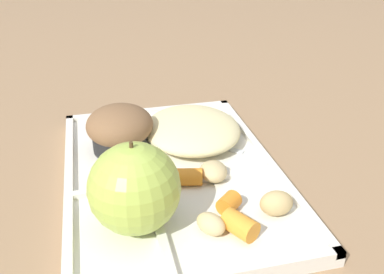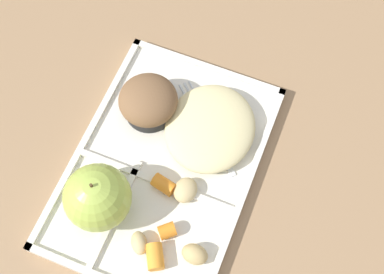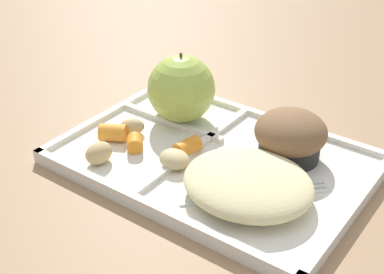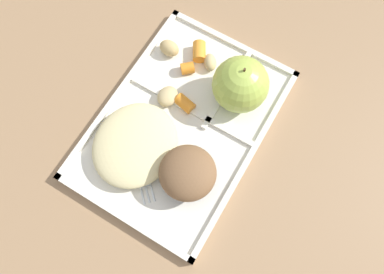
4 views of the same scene
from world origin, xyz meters
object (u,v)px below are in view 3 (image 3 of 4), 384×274
(green_apple, at_px, (181,89))
(bran_muffin, at_px, (290,136))
(lunch_tray, at_px, (213,160))
(plastic_fork, at_px, (266,193))

(green_apple, height_order, bran_muffin, green_apple)
(lunch_tray, xyz_separation_m, green_apple, (-0.08, 0.05, 0.05))
(lunch_tray, relative_size, plastic_fork, 2.74)
(plastic_fork, bearing_deg, green_apple, 155.09)
(lunch_tray, xyz_separation_m, bran_muffin, (0.07, 0.05, 0.03))
(green_apple, xyz_separation_m, plastic_fork, (0.17, -0.08, -0.04))
(green_apple, bearing_deg, lunch_tray, -31.28)
(lunch_tray, xyz_separation_m, plastic_fork, (0.09, -0.03, 0.01))
(plastic_fork, bearing_deg, bran_muffin, 100.28)
(lunch_tray, bearing_deg, bran_muffin, 35.79)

